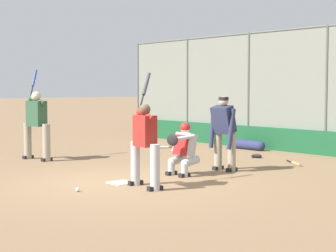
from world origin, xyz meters
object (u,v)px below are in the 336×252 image
object	(u,v)px
batter_on_deck	(37,123)
baseball_loose	(77,190)
spare_bat_near_backstop	(295,163)
fielding_glove_on_dirt	(257,156)
equipment_bag_dugout_side	(248,145)
spare_bat_by_padding	(163,147)
batter_at_plate	(145,142)
umpire_home	(224,131)
catcher_behind_plate	(183,148)

from	to	relation	value
batter_on_deck	baseball_loose	bearing A→B (deg)	152.01
spare_bat_near_backstop	fielding_glove_on_dirt	xyz separation A→B (m)	(1.45, -0.34, 0.02)
fielding_glove_on_dirt	equipment_bag_dugout_side	world-z (taller)	equipment_bag_dugout_side
batter_on_deck	spare_bat_by_padding	distance (m)	4.23
spare_bat_by_padding	batter_at_plate	bearing A→B (deg)	84.07
umpire_home	baseball_loose	world-z (taller)	umpire_home
spare_bat_by_padding	equipment_bag_dugout_side	xyz separation A→B (m)	(-1.91, -1.65, 0.10)
catcher_behind_plate	batter_on_deck	world-z (taller)	batter_on_deck
spare_bat_by_padding	catcher_behind_plate	bearing A→B (deg)	91.42
spare_bat_by_padding	spare_bat_near_backstop	bearing A→B (deg)	127.40
batter_at_plate	umpire_home	size ratio (longest dim) A/B	1.30
batter_at_plate	equipment_bag_dugout_side	xyz separation A→B (m)	(2.90, -6.17, -0.69)
equipment_bag_dugout_side	spare_bat_by_padding	bearing A→B (deg)	40.77
umpire_home	equipment_bag_dugout_side	size ratio (longest dim) A/B	1.37
baseball_loose	fielding_glove_on_dirt	bearing A→B (deg)	-80.28
spare_bat_by_padding	fielding_glove_on_dirt	xyz separation A→B (m)	(-3.33, -0.35, 0.02)
fielding_glove_on_dirt	batter_on_deck	bearing A→B (deg)	53.32
spare_bat_near_backstop	spare_bat_by_padding	world-z (taller)	same
umpire_home	baseball_loose	xyz separation A→B (m)	(-0.03, 3.71, -0.83)
spare_bat_near_backstop	batter_on_deck	bearing A→B (deg)	-106.39
batter_on_deck	baseball_loose	xyz separation A→B (m)	(-4.36, 1.53, -0.90)
fielding_glove_on_dirt	spare_bat_by_padding	bearing A→B (deg)	6.02
fielding_glove_on_dirt	baseball_loose	distance (m)	6.09
fielding_glove_on_dirt	spare_bat_near_backstop	bearing A→B (deg)	166.81
batter_at_plate	equipment_bag_dugout_side	world-z (taller)	batter_at_plate
umpire_home	batter_on_deck	xyz separation A→B (m)	(4.33, 2.18, 0.07)
catcher_behind_plate	umpire_home	xyz separation A→B (m)	(-0.12, -1.09, 0.30)
catcher_behind_plate	spare_bat_near_backstop	distance (m)	3.15
batter_at_plate	catcher_behind_plate	world-z (taller)	batter_at_plate
batter_at_plate	spare_bat_near_backstop	xyz separation A→B (m)	(0.03, -4.53, -0.79)
batter_at_plate	spare_bat_near_backstop	distance (m)	4.60
spare_bat_near_backstop	baseball_loose	distance (m)	5.68
batter_on_deck	fielding_glove_on_dirt	world-z (taller)	batter_on_deck
catcher_behind_plate	fielding_glove_on_dirt	world-z (taller)	catcher_behind_plate
batter_at_plate	umpire_home	distance (m)	2.62
catcher_behind_plate	fielding_glove_on_dirt	bearing A→B (deg)	-79.65
batter_at_plate	baseball_loose	xyz separation A→B (m)	(0.46, 1.14, -0.79)
umpire_home	batter_on_deck	bearing A→B (deg)	21.90
spare_bat_near_backstop	fielding_glove_on_dirt	distance (m)	1.49
batter_on_deck	equipment_bag_dugout_side	world-z (taller)	batter_on_deck
batter_on_deck	equipment_bag_dugout_side	distance (m)	6.14
catcher_behind_plate	umpire_home	distance (m)	1.14
batter_at_plate	fielding_glove_on_dirt	size ratio (longest dim) A/B	7.65
catcher_behind_plate	fielding_glove_on_dirt	distance (m)	3.54
fielding_glove_on_dirt	umpire_home	bearing A→B (deg)	113.47
spare_bat_by_padding	fielding_glove_on_dirt	bearing A→B (deg)	133.30
spare_bat_near_backstop	fielding_glove_on_dirt	world-z (taller)	fielding_glove_on_dirt
batter_on_deck	fielding_glove_on_dirt	size ratio (longest dim) A/B	8.30
batter_on_deck	equipment_bag_dugout_side	size ratio (longest dim) A/B	1.93
batter_at_plate	equipment_bag_dugout_side	bearing A→B (deg)	-57.45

